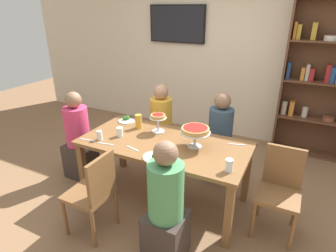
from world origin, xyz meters
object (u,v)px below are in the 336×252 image
at_px(diner_head_west, 79,141).
at_px(water_glass_clear_spare, 120,132).
at_px(cutlery_fork_near, 133,148).
at_px(water_glass_clear_far, 100,135).
at_px(bookshelf, 325,80).
at_px(diner_far_right, 219,143).
at_px(diner_near_right, 166,211).
at_px(diner_far_left, 161,130).
at_px(salad_plate_far_diner, 126,120).
at_px(dining_table, 164,149).
at_px(cutlery_fork_far, 88,140).
at_px(beer_glass_amber_tall, 139,121).
at_px(cutlery_knife_near, 106,144).
at_px(chair_head_east, 280,187).
at_px(chair_near_left, 94,191).
at_px(water_glass_clear_near, 229,165).
at_px(television, 177,24).
at_px(cutlery_knife_far, 237,144).
at_px(personal_pizza_stand, 158,119).
at_px(salad_plate_near_diner, 155,157).
at_px(deep_dish_pizza_stand, 195,131).

xyz_separation_m(diner_head_west, water_glass_clear_spare, (0.71, -0.07, 0.30)).
bearing_deg(cutlery_fork_near, water_glass_clear_far, -166.55).
relative_size(bookshelf, diner_far_right, 1.92).
bearing_deg(cutlery_fork_near, diner_near_right, -19.85).
xyz_separation_m(diner_far_left, salad_plate_far_diner, (-0.27, -0.44, 0.27)).
relative_size(dining_table, diner_head_west, 1.58).
distance_m(cutlery_fork_near, cutlery_fork_far, 0.55).
xyz_separation_m(beer_glass_amber_tall, cutlery_knife_near, (-0.08, -0.52, -0.08)).
bearing_deg(diner_far_right, chair_head_east, 50.70).
bearing_deg(diner_near_right, beer_glass_amber_tall, 41.98).
height_order(diner_far_left, chair_near_left, diner_far_left).
xyz_separation_m(salad_plate_far_diner, water_glass_clear_near, (1.48, -0.58, 0.04)).
bearing_deg(cutlery_fork_far, dining_table, 14.80).
relative_size(bookshelf, diner_near_right, 1.92).
height_order(television, diner_near_right, television).
bearing_deg(cutlery_knife_far, diner_far_left, -36.56).
distance_m(diner_far_left, diner_near_right, 1.69).
height_order(diner_far_left, diner_near_right, same).
bearing_deg(water_glass_clear_spare, dining_table, 10.12).
bearing_deg(beer_glass_amber_tall, bookshelf, 43.06).
bearing_deg(diner_far_left, television, -163.48).
bearing_deg(diner_head_west, water_glass_clear_far, -22.64).
bearing_deg(salad_plate_far_diner, diner_far_right, 20.76).
xyz_separation_m(water_glass_clear_near, cutlery_knife_far, (-0.06, 0.55, -0.06)).
height_order(bookshelf, water_glass_clear_near, bookshelf).
relative_size(diner_head_west, personal_pizza_stand, 5.29).
relative_size(salad_plate_near_diner, cutlery_knife_far, 1.34).
height_order(cutlery_fork_far, cutlery_knife_far, same).
xyz_separation_m(dining_table, deep_dish_pizza_stand, (0.34, 0.04, 0.26)).
height_order(personal_pizza_stand, water_glass_clear_spare, personal_pizza_stand).
bearing_deg(television, water_glass_clear_far, -85.74).
relative_size(chair_head_east, personal_pizza_stand, 4.00).
bearing_deg(bookshelf, diner_far_right, -130.25).
relative_size(diner_near_right, chair_head_east, 1.32).
xyz_separation_m(chair_head_east, cutlery_knife_far, (-0.49, 0.21, 0.26)).
height_order(cutlery_fork_near, cutlery_fork_far, same).
xyz_separation_m(bookshelf, diner_head_west, (-2.71, -2.04, -0.65)).
relative_size(television, beer_glass_amber_tall, 5.87).
distance_m(diner_head_west, personal_pizza_stand, 1.14).
distance_m(personal_pizza_stand, cutlery_knife_far, 0.92).
relative_size(diner_far_left, water_glass_clear_near, 9.70).
distance_m(beer_glass_amber_tall, cutlery_fork_far, 0.63).
bearing_deg(deep_dish_pizza_stand, dining_table, -172.61).
distance_m(diner_near_right, personal_pizza_stand, 1.17).
xyz_separation_m(chair_head_east, salad_plate_far_diner, (-1.91, 0.23, 0.27)).
distance_m(deep_dish_pizza_stand, salad_plate_near_diner, 0.50).
distance_m(diner_head_west, water_glass_clear_far, 0.68).
distance_m(salad_plate_near_diner, cutlery_fork_far, 0.86).
height_order(diner_head_west, diner_far_right, same).
xyz_separation_m(bookshelf, chair_near_left, (-1.85, -2.78, -0.65)).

